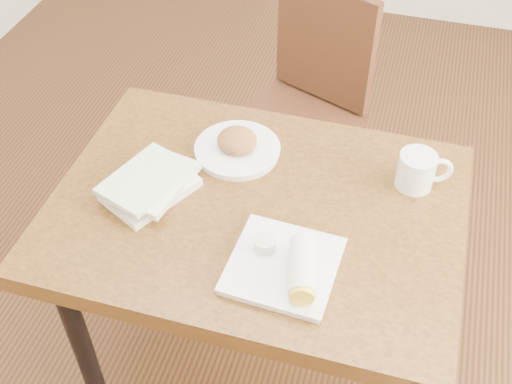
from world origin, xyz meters
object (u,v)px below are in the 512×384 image
(table, at_px, (256,227))
(plate_scone, at_px, (237,146))
(plate_burrito, at_px, (289,266))
(book_stack, at_px, (151,184))
(coffee_mug, at_px, (418,170))
(chair_far, at_px, (306,98))

(table, bearing_deg, plate_scone, 120.39)
(table, relative_size, plate_burrito, 4.05)
(plate_scone, xyz_separation_m, book_stack, (-0.18, -0.22, 0.01))
(coffee_mug, height_order, plate_burrito, coffee_mug)
(table, height_order, plate_burrito, plate_burrito)
(table, distance_m, book_stack, 0.31)
(plate_burrito, distance_m, book_stack, 0.46)
(plate_scone, bearing_deg, book_stack, -128.35)
(coffee_mug, height_order, book_stack, coffee_mug)
(plate_burrito, relative_size, book_stack, 0.95)
(table, height_order, coffee_mug, coffee_mug)
(plate_scone, bearing_deg, plate_burrito, -57.18)
(chair_far, relative_size, coffee_mug, 6.31)
(table, distance_m, plate_burrito, 0.27)
(coffee_mug, bearing_deg, book_stack, -161.30)
(chair_far, distance_m, coffee_mug, 0.76)
(plate_scone, height_order, plate_burrito, plate_burrito)
(coffee_mug, bearing_deg, plate_burrito, -123.29)
(table, distance_m, coffee_mug, 0.47)
(plate_scone, relative_size, plate_burrito, 0.92)
(table, xyz_separation_m, book_stack, (-0.29, -0.03, 0.12))
(chair_far, distance_m, plate_burrito, 1.01)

